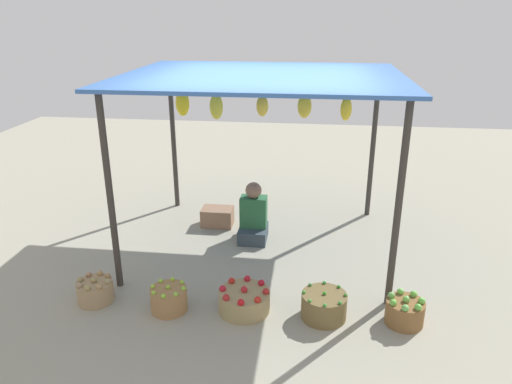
{
  "coord_description": "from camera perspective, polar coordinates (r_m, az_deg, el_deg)",
  "views": [
    {
      "loc": [
        0.6,
        -5.52,
        2.85
      ],
      "look_at": [
        0.0,
        -0.59,
        0.95
      ],
      "focal_mm": 33.8,
      "sensor_mm": 36.0,
      "label": 1
    }
  ],
  "objects": [
    {
      "name": "wooden_crate_near_vendor",
      "position": [
        6.75,
        -4.58,
        -2.93
      ],
      "size": [
        0.43,
        0.3,
        0.25
      ],
      "primitive_type": "cube",
      "color": "#8F694F",
      "rests_on": "ground"
    },
    {
      "name": "basket_green_chilies",
      "position": [
        4.88,
        8.04,
        -13.17
      ],
      "size": [
        0.44,
        0.44,
        0.29
      ],
      "color": "brown",
      "rests_on": "ground"
    },
    {
      "name": "vendor_person",
      "position": [
        6.26,
        -0.31,
        -3.09
      ],
      "size": [
        0.36,
        0.44,
        0.78
      ],
      "color": "#33414A",
      "rests_on": "ground"
    },
    {
      "name": "market_stall_structure",
      "position": [
        5.62,
        0.65,
        12.2
      ],
      "size": [
        3.17,
        2.61,
        2.15
      ],
      "color": "#38332D",
      "rests_on": "ground"
    },
    {
      "name": "ground_plane",
      "position": [
        6.24,
        0.67,
        -6.22
      ],
      "size": [
        14.0,
        14.0,
        0.0
      ],
      "primitive_type": "plane",
      "color": "gray"
    },
    {
      "name": "basket_limes",
      "position": [
        5.01,
        -10.27,
        -12.33
      ],
      "size": [
        0.37,
        0.37,
        0.28
      ],
      "color": "#9C7346",
      "rests_on": "ground"
    },
    {
      "name": "basket_green_apples",
      "position": [
        4.97,
        17.19,
        -13.34
      ],
      "size": [
        0.37,
        0.37,
        0.3
      ],
      "color": "brown",
      "rests_on": "ground"
    },
    {
      "name": "basket_potatoes",
      "position": [
        5.34,
        -18.49,
        -11.01
      ],
      "size": [
        0.37,
        0.37,
        0.28
      ],
      "color": "#A1845D",
      "rests_on": "ground"
    },
    {
      "name": "basket_red_apples",
      "position": [
        4.94,
        -1.4,
        -12.71
      ],
      "size": [
        0.52,
        0.52,
        0.28
      ],
      "color": "#9B875A",
      "rests_on": "ground"
    }
  ]
}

